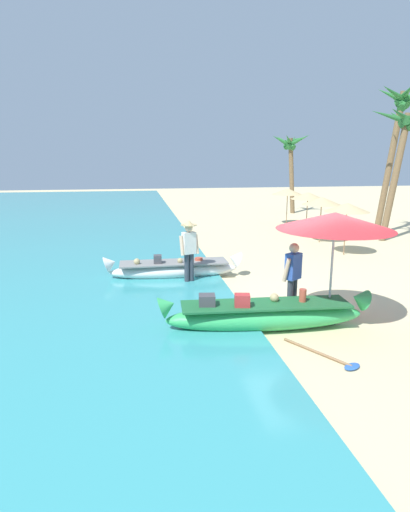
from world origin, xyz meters
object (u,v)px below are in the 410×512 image
object	(u,v)px
palm_tree_tall_inland	(405,131)
palm_tree_leaning_seaward	(291,149)
person_vendor_hatted	(189,248)
person_tourist_customer	(293,275)
boat_white_midground	(174,269)
palm_tree_mid_cluster	(400,114)
patio_umbrella_large	(335,221)
boat_green_foreground	(265,315)
paddle	(329,357)

from	to	relation	value
palm_tree_tall_inland	palm_tree_leaning_seaward	xyz separation A→B (m)	(-1.33, 9.41, -0.57)
person_vendor_hatted	person_tourist_customer	world-z (taller)	person_vendor_hatted
person_tourist_customer	person_vendor_hatted	bearing A→B (deg)	125.18
person_tourist_customer	palm_tree_tall_inland	xyz separation A→B (m)	(7.67, 7.85, 3.61)
palm_tree_tall_inland	person_tourist_customer	bearing A→B (deg)	-134.34
boat_white_midground	palm_tree_mid_cluster	world-z (taller)	palm_tree_mid_cluster
patio_umbrella_large	palm_tree_mid_cluster	size ratio (longest dim) A/B	0.37
person_tourist_customer	patio_umbrella_large	xyz separation A→B (m)	(0.65, -0.53, 1.27)
boat_white_midground	palm_tree_tall_inland	distance (m)	11.73
boat_green_foreground	palm_tree_leaning_seaward	world-z (taller)	palm_tree_leaning_seaward
person_tourist_customer	patio_umbrella_large	size ratio (longest dim) A/B	0.69
person_tourist_customer	palm_tree_tall_inland	size ratio (longest dim) A/B	0.30
palm_tree_tall_inland	palm_tree_mid_cluster	size ratio (longest dim) A/B	0.84
boat_green_foreground	paddle	xyz separation A→B (m)	(0.75, -1.46, -0.29)
boat_white_midground	palm_tree_mid_cluster	xyz separation A→B (m)	(10.59, 5.76, 5.08)
boat_white_midground	palm_tree_mid_cluster	distance (m)	13.09
person_tourist_customer	patio_umbrella_large	distance (m)	1.52
boat_green_foreground	palm_tree_tall_inland	size ratio (longest dim) A/B	0.80
boat_green_foreground	patio_umbrella_large	world-z (taller)	patio_umbrella_large
person_tourist_customer	paddle	distance (m)	2.33
paddle	person_tourist_customer	bearing A→B (deg)	87.34
patio_umbrella_large	palm_tree_tall_inland	size ratio (longest dim) A/B	0.43
person_vendor_hatted	palm_tree_mid_cluster	bearing A→B (deg)	32.19
palm_tree_tall_inland	boat_green_foreground	bearing A→B (deg)	-134.96
boat_green_foreground	person_tourist_customer	distance (m)	1.25
boat_green_foreground	boat_white_midground	bearing A→B (deg)	109.81
boat_white_midground	patio_umbrella_large	size ratio (longest dim) A/B	1.69
patio_umbrella_large	person_tourist_customer	bearing A→B (deg)	140.66
palm_tree_tall_inland	palm_tree_leaning_seaward	world-z (taller)	palm_tree_tall_inland
palm_tree_tall_inland	paddle	size ratio (longest dim) A/B	3.83
boat_white_midground	palm_tree_leaning_seaward	world-z (taller)	palm_tree_leaning_seaward
boat_white_midground	person_tourist_customer	xyz separation A→B (m)	(2.34, -3.46, 0.66)
boat_white_midground	palm_tree_tall_inland	xyz separation A→B (m)	(10.01, 4.38, 4.28)
palm_tree_leaning_seaward	paddle	bearing A→B (deg)	-108.36
person_vendor_hatted	person_tourist_customer	distance (m)	3.41
boat_green_foreground	patio_umbrella_large	bearing A→B (deg)	5.71
boat_green_foreground	person_vendor_hatted	bearing A→B (deg)	107.89
person_vendor_hatted	palm_tree_tall_inland	distance (m)	11.43
palm_tree_leaning_seaward	patio_umbrella_large	bearing A→B (deg)	-107.74
boat_white_midground	person_vendor_hatted	bearing A→B (deg)	-61.07
boat_white_midground	patio_umbrella_large	distance (m)	5.35
person_vendor_hatted	paddle	world-z (taller)	person_vendor_hatted
patio_umbrella_large	palm_tree_tall_inland	world-z (taller)	palm_tree_tall_inland
palm_tree_tall_inland	boat_white_midground	bearing A→B (deg)	-156.35
boat_green_foreground	palm_tree_leaning_seaward	size ratio (longest dim) A/B	0.90
palm_tree_leaning_seaward	paddle	xyz separation A→B (m)	(-6.44, -19.40, -3.97)
boat_white_midground	person_tourist_customer	size ratio (longest dim) A/B	2.43
patio_umbrella_large	paddle	size ratio (longest dim) A/B	1.67
palm_tree_leaning_seaward	paddle	distance (m)	20.82
palm_tree_leaning_seaward	palm_tree_mid_cluster	world-z (taller)	palm_tree_mid_cluster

